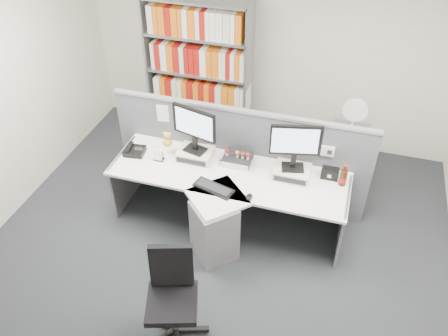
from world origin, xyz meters
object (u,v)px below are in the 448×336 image
(desk, at_px, (223,204))
(monitor_right, at_px, (295,144))
(desktop_pc, at_px, (238,159))
(monitor_left, at_px, (194,126))
(cola_bottle, at_px, (343,177))
(shelving_unit, at_px, (199,74))
(keyboard, at_px, (214,188))
(office_chair, at_px, (172,293))
(desk_calendar, at_px, (159,156))
(mouse, at_px, (249,197))
(filing_cabinet, at_px, (346,157))
(desk_phone, at_px, (134,151))
(speaker, at_px, (330,173))
(desk_fan, at_px, (355,112))

(desk, distance_m, monitor_right, 1.03)
(desktop_pc, bearing_deg, monitor_left, -173.18)
(cola_bottle, height_order, shelving_unit, shelving_unit)
(keyboard, bearing_deg, office_chair, -90.19)
(desktop_pc, relative_size, desk_calendar, 2.32)
(mouse, xyz_separation_m, cola_bottle, (0.88, 0.49, 0.08))
(office_chair, bearing_deg, filing_cabinet, 64.34)
(shelving_unit, bearing_deg, desk, -64.04)
(filing_cabinet, bearing_deg, desk_phone, -153.92)
(speaker, bearing_deg, mouse, -142.48)
(mouse, distance_m, shelving_unit, 2.31)
(monitor_left, relative_size, cola_bottle, 2.08)
(desk_fan, bearing_deg, desktop_pc, -140.43)
(filing_cabinet, relative_size, office_chair, 0.75)
(keyboard, relative_size, mouse, 4.44)
(desk_calendar, relative_size, office_chair, 0.14)
(desk, bearing_deg, filing_cabinet, 49.39)
(monitor_right, height_order, shelving_unit, shelving_unit)
(desktop_pc, xyz_separation_m, desk_fan, (1.16, 0.96, 0.25))
(desk, bearing_deg, desk_calendar, 164.59)
(desktop_pc, bearing_deg, shelving_unit, 123.73)
(desk_calendar, distance_m, shelving_unit, 1.64)
(desk, distance_m, cola_bottle, 1.31)
(desk, relative_size, speaker, 14.02)
(desktop_pc, bearing_deg, office_chair, -93.95)
(shelving_unit, bearing_deg, cola_bottle, -34.86)
(desk_phone, xyz_separation_m, office_chair, (1.06, -1.52, -0.26))
(shelving_unit, bearing_deg, monitor_left, -72.42)
(keyboard, xyz_separation_m, filing_cabinet, (1.27, 1.47, -0.38))
(desk, distance_m, keyboard, 0.30)
(speaker, height_order, cola_bottle, cola_bottle)
(cola_bottle, relative_size, filing_cabinet, 0.37)
(monitor_left, bearing_deg, keyboard, -51.47)
(mouse, relative_size, desk_phone, 0.42)
(desk, distance_m, monitor_left, 0.90)
(desk_calendar, bearing_deg, monitor_left, 22.65)
(monitor_left, xyz_separation_m, monitor_right, (1.10, -0.00, 0.00))
(shelving_unit, bearing_deg, desk_calendar, -87.04)
(desk, relative_size, desk_fan, 5.24)
(keyboard, bearing_deg, monitor_left, 128.53)
(desk_phone, bearing_deg, speaker, 5.39)
(monitor_right, relative_size, speaker, 2.91)
(monitor_left, bearing_deg, desk_calendar, -157.35)
(desktop_pc, distance_m, keyboard, 0.53)
(speaker, bearing_deg, desk, -156.27)
(desk, relative_size, monitor_left, 4.83)
(desktop_pc, xyz_separation_m, cola_bottle, (1.15, -0.05, 0.06))
(monitor_right, distance_m, office_chair, 1.91)
(monitor_right, bearing_deg, cola_bottle, 0.63)
(desktop_pc, height_order, keyboard, desktop_pc)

